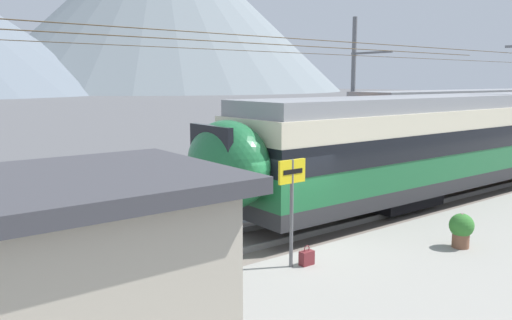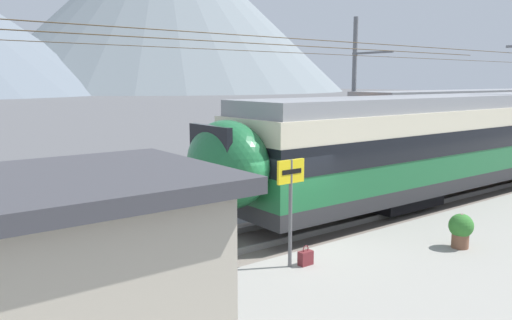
% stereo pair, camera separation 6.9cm
% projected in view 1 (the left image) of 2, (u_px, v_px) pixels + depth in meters
% --- Properties ---
extents(ground_plane, '(400.00, 400.00, 0.00)m').
position_uv_depth(ground_plane, '(289.00, 255.00, 12.75)').
color(ground_plane, '#565659').
extents(platform_slab, '(120.00, 8.22, 0.40)m').
position_uv_depth(platform_slab, '(471.00, 320.00, 8.85)').
color(platform_slab, gray).
rests_on(platform_slab, ground).
extents(track_near, '(120.00, 3.00, 0.28)m').
position_uv_depth(track_near, '(260.00, 240.00, 13.68)').
color(track_near, slate).
rests_on(track_near, ground).
extents(track_far, '(120.00, 3.00, 0.28)m').
position_uv_depth(track_far, '(172.00, 204.00, 17.72)').
color(track_far, slate).
rests_on(track_far, ground).
extents(catenary_mast_far_side, '(41.56, 2.53, 7.57)m').
position_uv_depth(catenary_mast_far_side, '(356.00, 89.00, 25.72)').
color(catenary_mast_far_side, slate).
rests_on(catenary_mast_far_side, ground).
extents(platform_sign, '(0.70, 0.08, 2.34)m').
position_uv_depth(platform_sign, '(292.00, 189.00, 10.58)').
color(platform_sign, '#59595B').
rests_on(platform_sign, platform_slab).
extents(handbag_near_sign, '(0.32, 0.18, 0.44)m').
position_uv_depth(handbag_near_sign, '(307.00, 258.00, 10.92)').
color(handbag_near_sign, maroon).
rests_on(handbag_near_sign, platform_slab).
extents(potted_plant_platform_edge, '(0.69, 0.69, 0.85)m').
position_uv_depth(potted_plant_platform_edge, '(120.00, 300.00, 8.12)').
color(potted_plant_platform_edge, brown).
rests_on(potted_plant_platform_edge, platform_slab).
extents(potted_plant_by_shelter, '(0.58, 0.58, 0.84)m').
position_uv_depth(potted_plant_by_shelter, '(461.00, 228.00, 12.02)').
color(potted_plant_by_shelter, brown).
rests_on(potted_plant_by_shelter, platform_slab).
extents(mountain_right_ridge, '(153.16, 153.16, 72.18)m').
position_uv_depth(mountain_right_ridge, '(162.00, 6.00, 214.86)').
color(mountain_right_ridge, slate).
rests_on(mountain_right_ridge, ground).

